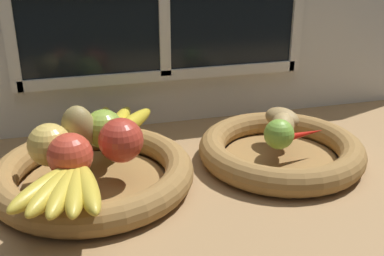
# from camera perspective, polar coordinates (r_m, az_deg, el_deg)

# --- Properties ---
(ground_plane) EXTENTS (1.40, 0.90, 0.03)m
(ground_plane) POSITION_cam_1_polar(r_m,az_deg,el_deg) (0.87, 0.93, -6.96)
(ground_plane) COLOR #9E774C
(back_wall) EXTENTS (1.40, 0.05, 0.55)m
(back_wall) POSITION_cam_1_polar(r_m,az_deg,el_deg) (1.06, -3.73, 15.14)
(back_wall) COLOR silver
(back_wall) RESTS_ON ground_plane
(fruit_bowl_left) EXTENTS (0.36, 0.36, 0.05)m
(fruit_bowl_left) POSITION_cam_1_polar(r_m,az_deg,el_deg) (0.84, -11.99, -5.51)
(fruit_bowl_left) COLOR olive
(fruit_bowl_left) RESTS_ON ground_plane
(fruit_bowl_right) EXTENTS (0.32, 0.32, 0.05)m
(fruit_bowl_right) POSITION_cam_1_polar(r_m,az_deg,el_deg) (0.93, 10.83, -2.68)
(fruit_bowl_right) COLOR olive
(fruit_bowl_right) RESTS_ON ground_plane
(apple_red_right) EXTENTS (0.08, 0.08, 0.08)m
(apple_red_right) POSITION_cam_1_polar(r_m,az_deg,el_deg) (0.80, -8.70, -1.49)
(apple_red_right) COLOR #B73828
(apple_red_right) RESTS_ON fruit_bowl_left
(apple_red_front) EXTENTS (0.07, 0.07, 0.07)m
(apple_red_front) POSITION_cam_1_polar(r_m,az_deg,el_deg) (0.77, -14.71, -3.26)
(apple_red_front) COLOR #CC422D
(apple_red_front) RESTS_ON fruit_bowl_left
(apple_green_back) EXTENTS (0.07, 0.07, 0.07)m
(apple_green_back) POSITION_cam_1_polar(r_m,az_deg,el_deg) (0.86, -10.78, -0.09)
(apple_green_back) COLOR #8CAD3D
(apple_green_back) RESTS_ON fruit_bowl_left
(apple_golden_left) EXTENTS (0.07, 0.07, 0.07)m
(apple_golden_left) POSITION_cam_1_polar(r_m,az_deg,el_deg) (0.82, -17.06, -1.97)
(apple_golden_left) COLOR #DBB756
(apple_golden_left) RESTS_ON fruit_bowl_left
(pear_brown) EXTENTS (0.08, 0.08, 0.09)m
(pear_brown) POSITION_cam_1_polar(r_m,az_deg,el_deg) (0.85, -13.77, -0.13)
(pear_brown) COLOR olive
(pear_brown) RESTS_ON fruit_bowl_left
(banana_bunch_front) EXTENTS (0.14, 0.17, 0.03)m
(banana_bunch_front) POSITION_cam_1_polar(r_m,az_deg,el_deg) (0.72, -15.13, -7.01)
(banana_bunch_front) COLOR gold
(banana_bunch_front) RESTS_ON fruit_bowl_left
(banana_bunch_back) EXTENTS (0.13, 0.19, 0.03)m
(banana_bunch_back) POSITION_cam_1_polar(r_m,az_deg,el_deg) (0.94, -9.10, 0.45)
(banana_bunch_back) COLOR gold
(banana_bunch_back) RESTS_ON fruit_bowl_left
(potato_back) EXTENTS (0.08, 0.09, 0.04)m
(potato_back) POSITION_cam_1_polar(r_m,az_deg,el_deg) (0.96, 10.97, 1.23)
(potato_back) COLOR #A38451
(potato_back) RESTS_ON fruit_bowl_right
(potato_large) EXTENTS (0.07, 0.08, 0.05)m
(potato_large) POSITION_cam_1_polar(r_m,az_deg,el_deg) (0.91, 11.07, 0.28)
(potato_large) COLOR tan
(potato_large) RESTS_ON fruit_bowl_right
(lime_near) EXTENTS (0.06, 0.06, 0.06)m
(lime_near) POSITION_cam_1_polar(r_m,az_deg,el_deg) (0.86, 10.62, -0.75)
(lime_near) COLOR #7AAD3D
(lime_near) RESTS_ON fruit_bowl_right
(chili_pepper) EXTENTS (0.12, 0.04, 0.02)m
(chili_pepper) POSITION_cam_1_polar(r_m,az_deg,el_deg) (0.91, 12.92, -0.91)
(chili_pepper) COLOR red
(chili_pepper) RESTS_ON fruit_bowl_right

